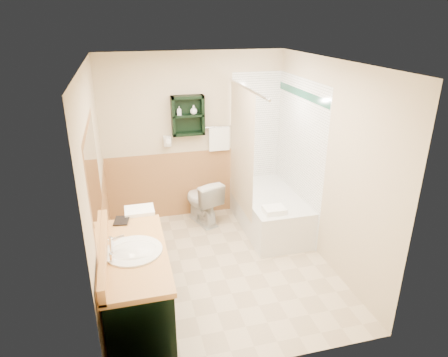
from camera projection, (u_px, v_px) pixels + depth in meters
floor at (220, 267)px, 4.84m from camera, size 3.00×3.00×0.00m
back_wall at (194, 137)px, 5.74m from camera, size 2.60×0.04×2.40m
left_wall at (95, 187)px, 4.08m from camera, size 0.04×3.00×2.40m
right_wall at (329, 165)px, 4.69m from camera, size 0.04×3.00×2.40m
ceiling at (219, 60)px, 3.92m from camera, size 2.60×3.00×0.04m
wainscot_left at (106, 246)px, 4.35m from camera, size 2.98×2.98×1.00m
wainscot_back at (196, 183)px, 5.98m from camera, size 2.58×2.58×1.00m
mirror_frame at (94, 179)px, 3.48m from camera, size 1.30×1.30×1.00m
mirror_glass at (94, 179)px, 3.48m from camera, size 1.20×1.20×0.90m
tile_right at (298, 157)px, 5.41m from camera, size 1.50×1.50×2.10m
tile_back at (262, 143)px, 6.00m from camera, size 0.95×0.95×2.10m
tile_accent at (302, 94)px, 5.09m from camera, size 1.50×1.50×0.10m
wall_shelf at (188, 116)px, 5.49m from camera, size 0.45×0.15×0.55m
hair_dryer at (167, 141)px, 5.57m from camera, size 0.10×0.24×0.18m
towel_bar at (219, 127)px, 5.71m from camera, size 0.40×0.06×0.40m
curtain_rod at (247, 88)px, 4.88m from camera, size 0.03×1.60×0.03m
shower_curtain at (241, 150)px, 5.35m from camera, size 1.05×1.05×1.70m
vanity at (137, 290)px, 3.75m from camera, size 0.59×1.35×0.86m
bathtub at (270, 210)px, 5.66m from camera, size 0.79×1.50×0.52m
toilet at (202, 201)px, 5.78m from camera, size 0.57×0.76×0.66m
counter_towel at (139, 210)px, 4.30m from camera, size 0.31×0.24×0.04m
vanity_book at (113, 213)px, 4.07m from camera, size 0.15×0.04×0.20m
tub_towel at (274, 210)px, 5.01m from camera, size 0.27×0.22×0.07m
soap_bottle_a at (179, 113)px, 5.44m from camera, size 0.07×0.13×0.06m
soap_bottle_b at (194, 111)px, 5.48m from camera, size 0.12×0.14×0.10m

